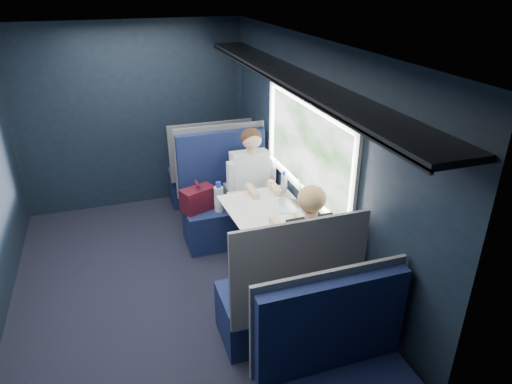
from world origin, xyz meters
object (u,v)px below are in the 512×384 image
object	(u,v)px
table	(269,217)
seat_bay_near	(226,203)
seat_bay_far	(285,298)
cup	(271,185)
seat_row_front	(209,173)
bottle_small	(284,182)
laptop	(296,201)
woman	(306,248)
man	(253,182)

from	to	relation	value
table	seat_bay_near	xyz separation A→B (m)	(-0.20, 0.87, -0.24)
seat_bay_far	cup	bearing A→B (deg)	74.44
seat_bay_near	seat_row_front	xyz separation A→B (m)	(0.02, 0.93, -0.01)
seat_bay_far	bottle_small	world-z (taller)	seat_bay_far
seat_bay_near	bottle_small	size ratio (longest dim) A/B	5.73
seat_row_front	laptop	xyz separation A→B (m)	(0.45, -1.80, 0.39)
seat_row_front	laptop	bearing A→B (deg)	-76.06
bottle_small	cup	xyz separation A→B (m)	(-0.10, 0.09, -0.05)
table	bottle_small	world-z (taller)	bottle_small
seat_bay_far	seat_row_front	world-z (taller)	seat_bay_far
seat_row_front	cup	bearing A→B (deg)	-74.89
laptop	seat_row_front	bearing A→B (deg)	103.94
seat_bay_far	bottle_small	size ratio (longest dim) A/B	5.73
seat_row_front	bottle_small	world-z (taller)	seat_row_front
seat_bay_near	cup	distance (m)	0.68
seat_row_front	woman	size ratio (longest dim) A/B	0.88
seat_bay_near	cup	bearing A→B (deg)	-48.06
table	woman	xyz separation A→B (m)	(0.07, -0.71, 0.06)
seat_row_front	cup	size ratio (longest dim) A/B	13.29
woman	bottle_small	size ratio (longest dim) A/B	6.02
table	man	world-z (taller)	man
seat_bay_far	seat_row_front	size ratio (longest dim) A/B	1.09
woman	man	bearing A→B (deg)	90.00
man	cup	xyz separation A→B (m)	(0.12, -0.26, 0.07)
seat_bay_far	laptop	world-z (taller)	seat_bay_far
man	seat_row_front	bearing A→B (deg)	102.83
seat_bay_near	seat_row_front	distance (m)	0.93
laptop	cup	world-z (taller)	laptop
laptop	seat_bay_far	bearing A→B (deg)	-117.26
laptop	cup	xyz separation A→B (m)	(-0.08, 0.45, -0.02)
table	man	distance (m)	0.70
bottle_small	woman	bearing A→B (deg)	-101.80
laptop	bottle_small	world-z (taller)	laptop
seat_bay_far	man	xyz separation A→B (m)	(0.25, 1.57, 0.30)
man	woman	distance (m)	1.41
seat_bay_far	bottle_small	xyz separation A→B (m)	(0.47, 1.22, 0.42)
seat_bay_far	cup	size ratio (longest dim) A/B	14.43
table	bottle_small	distance (m)	0.49
bottle_small	seat_row_front	bearing A→B (deg)	108.03
seat_bay_far	man	world-z (taller)	man
woman	bottle_small	distance (m)	1.09
man	woman	bearing A→B (deg)	-90.00
man	laptop	distance (m)	0.74
seat_row_front	laptop	world-z (taller)	seat_row_front
table	seat_bay_near	size ratio (longest dim) A/B	0.79
seat_bay_far	woman	world-z (taller)	woman
seat_bay_near	seat_bay_far	bearing A→B (deg)	-89.40
seat_bay_near	seat_bay_far	xyz separation A→B (m)	(0.02, -1.74, -0.01)
cup	table	bearing A→B (deg)	-112.65
seat_bay_near	seat_row_front	world-z (taller)	seat_bay_near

